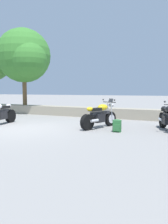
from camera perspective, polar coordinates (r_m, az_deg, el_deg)
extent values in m
plane|color=gray|center=(9.12, -15.81, -4.19)|extent=(120.00, 120.00, 0.00)
cube|color=gray|center=(13.09, -2.21, 0.16)|extent=(36.00, 0.80, 0.55)
cylinder|color=black|center=(11.01, -18.63, -0.98)|extent=(0.25, 0.64, 0.62)
cube|color=black|center=(10.47, -20.79, -0.83)|extent=(0.38, 0.52, 0.34)
cube|color=#2D2D30|center=(10.37, -21.17, 0.21)|extent=(0.27, 1.11, 0.12)
cube|color=black|center=(10.62, -20.10, 1.23)|extent=(0.33, 0.59, 0.12)
ellipsoid|color=white|center=(10.86, -19.15, 1.56)|extent=(0.25, 0.30, 0.16)
cylinder|color=silver|center=(10.91, -20.06, -0.82)|extent=(0.16, 0.39, 0.11)
cylinder|color=black|center=(9.48, 6.87, -1.75)|extent=(0.34, 0.63, 0.62)
cylinder|color=black|center=(8.40, 0.87, -2.66)|extent=(0.38, 0.64, 0.62)
cylinder|color=silver|center=(9.48, 6.87, -1.75)|extent=(0.28, 0.42, 0.38)
cube|color=black|center=(8.88, 3.85, -1.57)|extent=(0.47, 0.56, 0.34)
cube|color=#2D2D30|center=(8.93, 4.28, -0.24)|extent=(0.51, 1.08, 0.12)
ellipsoid|color=yellow|center=(9.03, 4.90, 1.22)|extent=(0.50, 0.61, 0.26)
cube|color=black|center=(8.67, 2.88, 0.65)|extent=(0.44, 0.62, 0.12)
ellipsoid|color=yellow|center=(8.44, 1.53, 0.79)|extent=(0.30, 0.34, 0.16)
cylinder|color=#2D2D30|center=(9.36, 6.63, 2.58)|extent=(0.63, 0.26, 0.04)
sphere|color=silver|center=(9.52, 6.80, 1.79)|extent=(0.13, 0.13, 0.13)
sphere|color=silver|center=(9.43, 7.48, 1.74)|extent=(0.13, 0.13, 0.13)
cube|color=#26282D|center=(9.43, 7.00, 2.97)|extent=(0.22, 0.16, 0.18)
cylinder|color=silver|center=(8.46, 2.78, -2.27)|extent=(0.23, 0.39, 0.11)
cylinder|color=silver|center=(9.47, 6.32, 0.44)|extent=(0.10, 0.17, 0.73)
cylinder|color=silver|center=(9.36, 7.19, 0.37)|extent=(0.10, 0.17, 0.73)
sphere|color=#2D2D30|center=(9.51, 5.06, 3.25)|extent=(0.07, 0.07, 0.07)
sphere|color=#2D2D30|center=(9.14, 7.97, 3.12)|extent=(0.07, 0.07, 0.07)
cylinder|color=black|center=(9.62, 19.89, -1.94)|extent=(0.37, 0.64, 0.62)
cube|color=black|center=(8.96, 20.97, -1.87)|extent=(0.46, 0.56, 0.34)
cube|color=black|center=(9.15, 20.67, 0.55)|extent=(0.43, 0.61, 0.12)
ellipsoid|color=black|center=(9.43, 20.21, 0.96)|extent=(0.30, 0.34, 0.16)
cylinder|color=silver|center=(9.34, 19.32, -1.83)|extent=(0.23, 0.40, 0.11)
sphere|color=#2D2D30|center=(8.20, 20.33, 2.54)|extent=(0.07, 0.07, 0.07)
cube|color=#2D6B38|center=(8.13, 8.61, -3.64)|extent=(0.32, 0.21, 0.44)
cube|color=#2D6B38|center=(8.03, 8.47, -4.05)|extent=(0.24, 0.08, 0.24)
ellipsoid|color=#2D6B38|center=(8.10, 8.63, -2.17)|extent=(0.30, 0.20, 0.08)
cube|color=#193A1E|center=(8.22, 9.30, -3.41)|extent=(0.05, 0.04, 0.37)
cube|color=#193A1E|center=(8.25, 8.16, -3.37)|extent=(0.05, 0.04, 0.37)
cylinder|color=brown|center=(15.28, -15.23, 5.44)|extent=(0.28, 0.28, 1.94)
sphere|color=#387A2D|center=(15.45, -15.46, 13.98)|extent=(3.53, 3.53, 3.53)
sphere|color=#387A2D|center=(14.50, -14.31, 13.16)|extent=(2.29, 2.29, 2.29)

